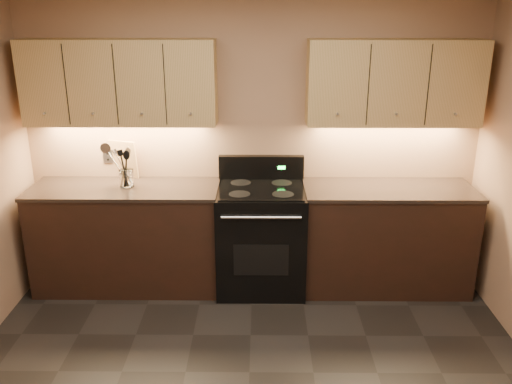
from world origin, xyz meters
TOP-DOWN VIEW (x-y plane):
  - wall_back at (0.00, 2.00)m, footprint 4.00×0.04m
  - counter_left at (-1.10, 1.70)m, footprint 1.62×0.62m
  - counter_right at (1.18, 1.70)m, footprint 1.46×0.62m
  - stove at (0.08, 1.68)m, footprint 0.76×0.68m
  - upper_cab_left at (-1.10, 1.85)m, footprint 1.60×0.30m
  - upper_cab_right at (1.18, 1.85)m, footprint 1.44×0.30m
  - outlet_plate at (-1.30, 1.99)m, footprint 0.08×0.01m
  - utensil_crock at (-1.08, 1.72)m, footprint 0.12×0.12m
  - cutting_board at (-1.16, 1.97)m, footprint 0.27×0.14m
  - wooden_spoon at (-1.11, 1.72)m, footprint 0.13×0.06m
  - black_spoon at (-1.09, 1.74)m, footprint 0.10×0.13m
  - black_turner at (-1.07, 1.70)m, footprint 0.15×0.10m
  - steel_spatula at (-1.04, 1.73)m, footprint 0.23×0.13m
  - steel_skimmer at (-1.05, 1.72)m, footprint 0.27×0.10m

SIDE VIEW (x-z plane):
  - counter_left at x=-1.10m, z-range 0.00..0.93m
  - counter_right at x=1.18m, z-range 0.00..0.93m
  - stove at x=0.08m, z-range -0.09..1.05m
  - utensil_crock at x=-1.08m, z-range 0.92..1.07m
  - cutting_board at x=-1.16m, z-range 0.93..1.27m
  - black_spoon at x=-1.09m, z-range 0.94..1.27m
  - black_turner at x=-1.07m, z-range 0.94..1.28m
  - wooden_spoon at x=-1.11m, z-range 0.94..1.28m
  - steel_spatula at x=-1.04m, z-range 0.94..1.29m
  - outlet_plate at x=-1.30m, z-range 1.06..1.18m
  - steel_skimmer at x=-1.05m, z-range 0.95..1.34m
  - wall_back at x=0.00m, z-range 0.00..2.60m
  - upper_cab_left at x=-1.10m, z-range 1.45..2.15m
  - upper_cab_right at x=1.18m, z-range 1.45..2.15m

